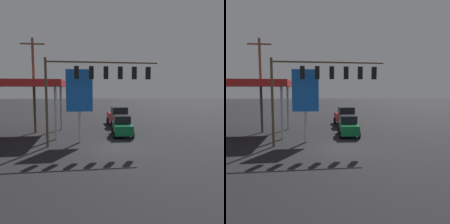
# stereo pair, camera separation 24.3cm
# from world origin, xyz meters

# --- Properties ---
(ground_plane) EXTENTS (200.00, 200.00, 0.00)m
(ground_plane) POSITION_xyz_m (0.00, 0.00, 0.00)
(ground_plane) COLOR black
(traffic_signal_assembly) EXTENTS (8.97, 0.43, 6.98)m
(traffic_signal_assembly) POSITION_xyz_m (1.33, -1.02, 5.45)
(traffic_signal_assembly) COLOR brown
(traffic_signal_assembly) RESTS_ON ground
(utility_pole) EXTENTS (2.40, 0.26, 9.77)m
(utility_pole) POSITION_xyz_m (7.48, -7.16, 5.17)
(utility_pole) COLOR brown
(utility_pole) RESTS_ON ground
(gas_station_canopy) EXTENTS (11.83, 6.23, 5.46)m
(gas_station_canopy) POSITION_xyz_m (10.24, -6.20, 5.09)
(gas_station_canopy) COLOR red
(gas_station_canopy) RESTS_ON ground
(price_sign) EXTENTS (2.23, 0.27, 6.22)m
(price_sign) POSITION_xyz_m (2.75, -2.20, 4.25)
(price_sign) COLOR #B7B7BC
(price_sign) RESTS_ON ground
(hatchback_crossing) EXTENTS (2.16, 3.90, 1.97)m
(hatchback_crossing) POSITION_xyz_m (-1.35, -4.54, 0.95)
(hatchback_crossing) COLOR #0C592D
(hatchback_crossing) RESTS_ON ground
(pickup_parked) EXTENTS (2.47, 5.29, 2.40)m
(pickup_parked) POSITION_xyz_m (-1.92, -10.58, 1.11)
(pickup_parked) COLOR maroon
(pickup_parked) RESTS_ON ground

